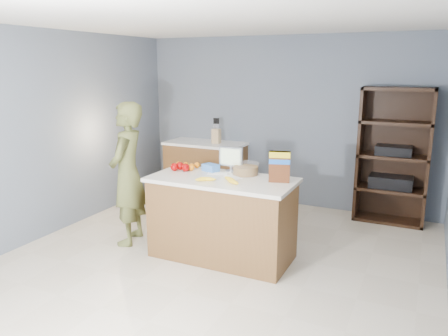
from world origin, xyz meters
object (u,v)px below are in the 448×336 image
at_px(cereal_box, 280,164).
at_px(shelving_unit, 393,158).
at_px(counter_peninsula, 222,221).
at_px(person, 128,174).
at_px(tv, 231,158).

bearing_deg(cereal_box, shelving_unit, 63.90).
relative_size(counter_peninsula, person, 0.93).
distance_m(shelving_unit, person, 3.46).
bearing_deg(cereal_box, tv, 162.37).
relative_size(shelving_unit, tv, 6.38).
xyz_separation_m(counter_peninsula, cereal_box, (0.60, 0.11, 0.67)).
height_order(counter_peninsula, person, person).
xyz_separation_m(person, cereal_box, (1.78, 0.19, 0.25)).
distance_m(person, cereal_box, 1.81).
relative_size(person, tv, 5.94).
relative_size(counter_peninsula, tv, 5.53).
xyz_separation_m(shelving_unit, cereal_box, (-0.95, -1.94, 0.22)).
bearing_deg(tv, shelving_unit, 47.53).
xyz_separation_m(tv, cereal_box, (0.64, -0.20, 0.03)).
xyz_separation_m(shelving_unit, person, (-2.73, -2.13, -0.03)).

